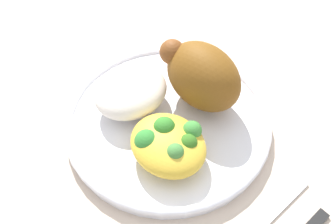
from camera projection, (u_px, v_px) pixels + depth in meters
name	position (u px, v px, depth m)	size (l,w,h in m)	color
ground_plane	(168.00, 126.00, 0.51)	(2.00, 2.00, 0.00)	beige
plate	(168.00, 122.00, 0.50)	(0.25, 0.25, 0.02)	white
roasted_chicken	(202.00, 75.00, 0.48)	(0.11, 0.07, 0.08)	brown
rice_pile	(131.00, 91.00, 0.49)	(0.08, 0.09, 0.04)	white
mac_cheese_with_broccoli	(168.00, 143.00, 0.45)	(0.09, 0.08, 0.04)	gold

